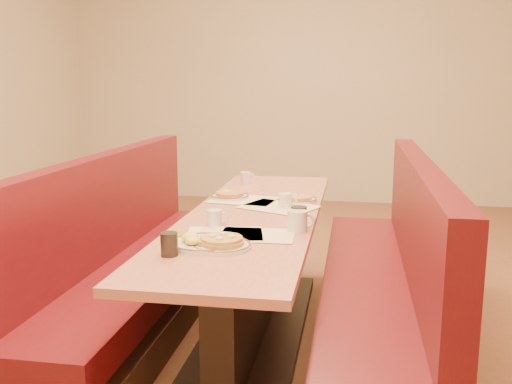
% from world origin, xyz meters
% --- Properties ---
extents(ground, '(8.00, 8.00, 0.00)m').
position_xyz_m(ground, '(0.00, 0.00, 0.00)').
color(ground, '#9E6647').
rests_on(ground, ground).
extents(diner_table, '(0.70, 2.50, 0.75)m').
position_xyz_m(diner_table, '(0.00, 0.00, 0.37)').
color(diner_table, black).
rests_on(diner_table, ground).
extents(booth_left, '(0.55, 2.50, 1.05)m').
position_xyz_m(booth_left, '(-0.73, 0.00, 0.36)').
color(booth_left, '#4C3326').
rests_on(booth_left, ground).
extents(booth_right, '(0.55, 2.50, 1.05)m').
position_xyz_m(booth_right, '(0.73, 0.00, 0.36)').
color(booth_right, '#4C3326').
rests_on(booth_right, ground).
extents(placemat_near_left, '(0.40, 0.33, 0.00)m').
position_xyz_m(placemat_near_left, '(-0.05, -0.47, 0.75)').
color(placemat_near_left, '#FDF2C6').
rests_on(placemat_near_left, diner_table).
extents(placemat_near_right, '(0.36, 0.28, 0.00)m').
position_xyz_m(placemat_near_right, '(0.10, -0.47, 0.75)').
color(placemat_near_right, '#FDF2C6').
rests_on(placemat_near_right, diner_table).
extents(placemat_far_left, '(0.43, 0.35, 0.00)m').
position_xyz_m(placemat_far_left, '(-0.12, 0.32, 0.75)').
color(placemat_far_left, '#FDF2C6').
rests_on(placemat_far_left, diner_table).
extents(placemat_far_right, '(0.50, 0.44, 0.00)m').
position_xyz_m(placemat_far_right, '(0.12, 0.16, 0.75)').
color(placemat_far_right, '#FDF2C6').
rests_on(placemat_far_right, diner_table).
extents(pancake_plate, '(0.26, 0.26, 0.06)m').
position_xyz_m(pancake_plate, '(-0.02, -0.69, 0.77)').
color(pancake_plate, silver).
rests_on(pancake_plate, diner_table).
extents(eggs_plate, '(0.30, 0.30, 0.06)m').
position_xyz_m(eggs_plate, '(-0.11, -0.68, 0.77)').
color(eggs_plate, silver).
rests_on(eggs_plate, diner_table).
extents(extra_plate_mid, '(0.21, 0.21, 0.04)m').
position_xyz_m(extra_plate_mid, '(0.22, 0.34, 0.76)').
color(extra_plate_mid, silver).
rests_on(extra_plate_mid, diner_table).
extents(extra_plate_far, '(0.24, 0.24, 0.05)m').
position_xyz_m(extra_plate_far, '(-0.21, 0.37, 0.77)').
color(extra_plate_far, silver).
rests_on(extra_plate_far, diner_table).
extents(coffee_mug_a, '(0.13, 0.10, 0.10)m').
position_xyz_m(coffee_mug_a, '(0.28, -0.36, 0.80)').
color(coffee_mug_a, silver).
rests_on(coffee_mug_a, diner_table).
extents(coffee_mug_b, '(0.11, 0.08, 0.08)m').
position_xyz_m(coffee_mug_b, '(-0.14, -0.32, 0.79)').
color(coffee_mug_b, silver).
rests_on(coffee_mug_b, diner_table).
extents(coffee_mug_c, '(0.11, 0.08, 0.08)m').
position_xyz_m(coffee_mug_c, '(0.16, 0.17, 0.79)').
color(coffee_mug_c, silver).
rests_on(coffee_mug_c, diner_table).
extents(coffee_mug_d, '(0.11, 0.08, 0.08)m').
position_xyz_m(coffee_mug_d, '(-0.21, 0.89, 0.79)').
color(coffee_mug_d, silver).
rests_on(coffee_mug_d, diner_table).
extents(soda_tumbler_near, '(0.07, 0.07, 0.10)m').
position_xyz_m(soda_tumbler_near, '(-0.20, -0.84, 0.80)').
color(soda_tumbler_near, black).
rests_on(soda_tumbler_near, diner_table).
extents(soda_tumbler_mid, '(0.08, 0.08, 0.11)m').
position_xyz_m(soda_tumbler_mid, '(0.28, -0.29, 0.80)').
color(soda_tumbler_mid, black).
rests_on(soda_tumbler_mid, diner_table).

